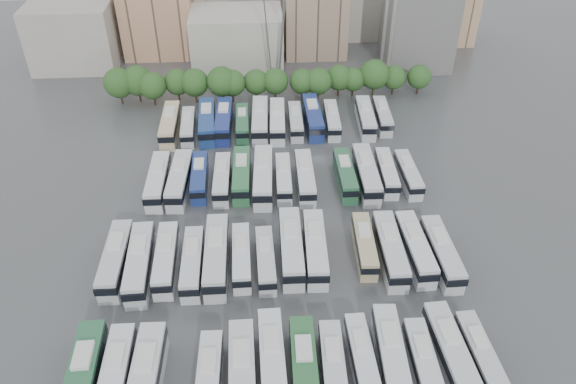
{
  "coord_description": "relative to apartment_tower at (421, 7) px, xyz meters",
  "views": [
    {
      "loc": [
        -2.27,
        -61.07,
        52.9
      ],
      "look_at": [
        1.95,
        6.09,
        3.0
      ],
      "focal_mm": 35.0,
      "sensor_mm": 36.0,
      "label": 1
    }
  ],
  "objects": [
    {
      "name": "bus_r0_s6",
      "position": [
        -35.59,
        -81.15,
        -11.06
      ],
      "size": [
        2.97,
        12.61,
        3.94
      ],
      "rotation": [
        0.0,
        0.0,
        0.02
      ],
      "color": "silver",
      "rests_on": "ground"
    },
    {
      "name": "bus_r0_s4",
      "position": [
        -42.35,
        -83.18,
        -11.23
      ],
      "size": [
        2.79,
        11.56,
        3.61
      ],
      "rotation": [
        0.0,
        0.0,
        -0.02
      ],
      "color": "silver",
      "rests_on": "ground"
    },
    {
      "name": "bus_r0_s8",
      "position": [
        -29.11,
        -82.47,
        -11.24
      ],
      "size": [
        2.91,
        11.49,
        3.58
      ],
      "rotation": [
        0.0,
        0.0,
        -0.04
      ],
      "color": "silver",
      "rests_on": "ground"
    },
    {
      "name": "bus_r1_s7",
      "position": [
        -32.3,
        -63.07,
        -10.94
      ],
      "size": [
        3.1,
        13.4,
        4.19
      ],
      "rotation": [
        0.0,
        0.0,
        -0.01
      ],
      "color": "silver",
      "rests_on": "ground"
    },
    {
      "name": "bus_r3_s8",
      "position": [
        -29.15,
        -28.2,
        -11.32
      ],
      "size": [
        2.57,
        10.97,
        3.43
      ],
      "rotation": [
        0.0,
        0.0,
        -0.02
      ],
      "color": "silver",
      "rests_on": "ground"
    },
    {
      "name": "bus_r2_s10",
      "position": [
        -22.52,
        -46.22,
        -11.19
      ],
      "size": [
        2.59,
        11.78,
        3.69
      ],
      "rotation": [
        0.0,
        0.0,
        0.0
      ],
      "color": "#2B6641",
      "rests_on": "ground"
    },
    {
      "name": "bus_r3_s3",
      "position": [
        -45.47,
        -27.89,
        -10.98
      ],
      "size": [
        3.41,
        13.24,
        4.12
      ],
      "rotation": [
        0.0,
        0.0,
        0.04
      ],
      "color": "navy",
      "rests_on": "ground"
    },
    {
      "name": "bus_r1_s11",
      "position": [
        -19.1,
        -64.34,
        -11.0
      ],
      "size": [
        3.03,
        13.0,
        4.06
      ],
      "rotation": [
        0.0,
        0.0,
        -0.02
      ],
      "color": "silver",
      "rests_on": "ground"
    },
    {
      "name": "bus_r0_s0",
      "position": [
        -55.46,
        -82.34,
        -10.92
      ],
      "size": [
        3.34,
        13.59,
        4.24
      ],
      "rotation": [
        0.0,
        0.0,
        0.03
      ],
      "color": "#2B6541",
      "rests_on": "ground"
    },
    {
      "name": "bus_r1_s13",
      "position": [
        -12.35,
        -65.26,
        -11.1
      ],
      "size": [
        2.98,
        12.4,
        3.87
      ],
      "rotation": [
        0.0,
        0.0,
        0.02
      ],
      "color": "silver",
      "rests_on": "ground"
    },
    {
      "name": "bus_r1_s10",
      "position": [
        -22.31,
        -62.92,
        -11.29
      ],
      "size": [
        2.89,
        11.19,
        3.48
      ],
      "rotation": [
        0.0,
        0.0,
        -0.04
      ],
      "color": "tan",
      "rests_on": "ground"
    },
    {
      "name": "bus_r3_s9",
      "position": [
        -25.85,
        -27.42,
        -10.98
      ],
      "size": [
        3.1,
        13.15,
        4.11
      ],
      "rotation": [
        0.0,
        0.0,
        0.02
      ],
      "color": "navy",
      "rests_on": "ground"
    },
    {
      "name": "bus_r2_s4",
      "position": [
        -42.13,
        -46.05,
        -11.24
      ],
      "size": [
        2.67,
        11.46,
        3.58
      ],
      "rotation": [
        0.0,
        0.0,
        -0.02
      ],
      "color": "silver",
      "rests_on": "ground"
    },
    {
      "name": "bus_r3_s6",
      "position": [
        -35.7,
        -27.95,
        -10.96
      ],
      "size": [
        3.35,
        13.35,
        4.16
      ],
      "rotation": [
        0.0,
        0.0,
        -0.03
      ],
      "color": "silver",
      "rests_on": "ground"
    },
    {
      "name": "bus_r3_s1",
      "position": [
        -52.15,
        -28.47,
        -11.03
      ],
      "size": [
        2.83,
        12.8,
        4.01
      ],
      "rotation": [
        0.0,
        0.0,
        0.0
      ],
      "color": "beige",
      "rests_on": "ground"
    },
    {
      "name": "bus_r0_s12",
      "position": [
        -15.95,
        -81.43,
        -11.04
      ],
      "size": [
        3.38,
        12.81,
        3.98
      ],
      "rotation": [
        0.0,
        0.0,
        0.05
      ],
      "color": "silver",
      "rests_on": "ground"
    },
    {
      "name": "tree_line",
      "position": [
        -36.07,
        -15.89,
        -8.79
      ],
      "size": [
        65.62,
        7.4,
        7.67
      ],
      "color": "black",
      "rests_on": "ground"
    },
    {
      "name": "city_buildings",
      "position": [
        -41.46,
        13.86,
        -5.13
      ],
      "size": [
        102.0,
        35.0,
        20.0
      ],
      "color": "#9E998E",
      "rests_on": "ground"
    },
    {
      "name": "bus_r0_s9",
      "position": [
        -25.77,
        -81.25,
        -11.32
      ],
      "size": [
        2.57,
        10.92,
        3.41
      ],
      "rotation": [
        0.0,
        0.0,
        0.02
      ],
      "color": "silver",
      "rests_on": "ground"
    },
    {
      "name": "bus_r1_s12",
      "position": [
        -15.66,
        -64.15,
        -11.07
      ],
      "size": [
        3.16,
        12.6,
        3.93
      ],
      "rotation": [
        0.0,
        0.0,
        0.03
      ],
      "color": "silver",
      "rests_on": "ground"
    },
    {
      "name": "bus_r0_s7",
      "position": [
        -32.22,
        -82.59,
        -11.05
      ],
      "size": [
        2.98,
        12.68,
        3.96
      ],
      "rotation": [
        0.0,
        0.0,
        -0.02
      ],
      "color": "#2D693A",
      "rests_on": "ground"
    },
    {
      "name": "bus_r0_s10",
      "position": [
        -22.58,
        -81.27,
        -11.07
      ],
      "size": [
        3.38,
        12.64,
        3.93
      ],
      "rotation": [
        0.0,
        0.0,
        -0.05
      ],
      "color": "silver",
      "rests_on": "ground"
    },
    {
      "name": "bus_r2_s11",
      "position": [
        -19.18,
        -46.47,
        -10.95
      ],
      "size": [
        3.06,
        13.34,
        4.17
      ],
      "rotation": [
        0.0,
        0.0,
        -0.01
      ],
      "color": "silver",
      "rests_on": "ground"
    },
    {
      "name": "bus_r1_s3",
      "position": [
        -45.4,
        -65.04,
        -11.2
      ],
      "size": [
        2.61,
        11.7,
        3.67
      ],
      "rotation": [
        0.0,
        0.0,
        0.01
      ],
      "color": "silver",
      "rests_on": "ground"
    },
    {
      "name": "bus_r0_s13",
      "position": [
        -12.73,
        -81.73,
        -11.32
      ],
      "size": [
        2.87,
        11.02,
        3.43
      ],
      "rotation": [
        0.0,
        0.0,
        0.04
      ],
      "color": "silver",
      "rests_on": "ground"
    },
    {
      "name": "bus_r3_s2",
      "position": [
        -48.85,
        -28.91,
        -11.34
      ],
      "size": [
        2.76,
        10.86,
        3.38
      ],
      "rotation": [
        0.0,
        0.0,
        0.04
      ],
      "color": "silver",
      "rests_on": "ground"
    },
    {
      "name": "bus_r1_s4",
      "position": [
        -42.3,
        -64.16,
        -10.9
      ],
      "size": [
        2.98,
        13.61,
        4.27
      ],
      "rotation": [
        0.0,
        0.0,
        -0.0
      ],
      "color": "silver",
      "rests_on": "ground"
    },
    {
      "name": "bus_r2_s7",
      "position": [
        -32.41,
        -46.35,
        -11.32
      ],
      "size": [
        2.6,
        10.97,
        3.43
      ],
      "rotation": [
        0.0,
        0.0,
        -0.02
      ],
      "color": "silver",
      "rests_on": "ground"
    },
    {
      "name": "bus_r3_s10",
      "position": [
        -22.36,
        -28.17,
        -11.27
      ],
      "size": [
        2.87,
        11.32,
        3.52
      ],
      "rotation": [
        0.0,
        0.0,
        -0.04
      ],
      "color": "silver",
      "rests_on": "ground"
    },
    {
      "name": "apartment_tower",
      "position": [
        0.0,
        0.0,
        0.0
      ],
      "size": [
        14.0,
        14.0,
        26.0
      ],
      "primitive_type": "cube",
      "color": "silver",
      "rests_on": "ground"
    },
    {
      "name": "bus_r2_s3",
      "position": [
        -45.76,
        -45.28,
        -11.26
      ],
      "size": [
        2.7,
        11.33,
        3.54
      ],
      "rotation": [
        0.0,
        0.0,
        0.02
      ],
      "color": "navy",
      "rests_on": "ground"
    },
    {
      "name": "bus_r0_s11",
      "position": [
        -19.28,
        -82.67,
        -11.26
      ],
      "size": [
        2.66,
        11.32,
        3.54
      ],
      "rotation": [
        0.0,
        0.0,
        -0.02
      ],
      "color": "silver",
      "rests_on": "ground"
    },
    {
      "name": "bus_r3_s5",
      "position": [
        -38.98,
        -28.23,
        -11.33
      ],
      "size": [
        2.43,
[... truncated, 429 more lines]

